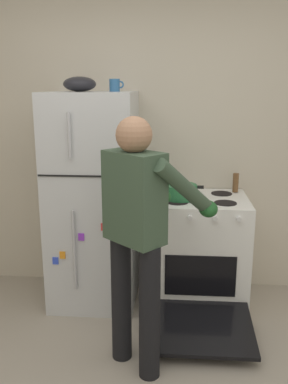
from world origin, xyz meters
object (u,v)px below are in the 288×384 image
object	(u,v)px
coffee_mug	(115,85)
refrigerator	(94,200)
pepper_mill	(236,183)
red_pot	(180,192)
stove_range	(198,252)
person_cook	(140,223)
mixing_bowl	(80,84)

from	to	relation	value
coffee_mug	refrigerator	bearing A→B (deg)	-164.60
pepper_mill	red_pot	bearing A→B (deg)	-151.48
coffee_mug	pepper_mill	distance (m)	1.26
red_pot	coffee_mug	bearing A→B (deg)	169.03
stove_range	person_cook	size ratio (longest dim) A/B	0.76
red_pot	mixing_bowl	distance (m)	1.13
stove_range	coffee_mug	world-z (taller)	coffee_mug
person_cook	refrigerator	bearing A→B (deg)	117.68
stove_range	pepper_mill	bearing A→B (deg)	35.97
stove_range	mixing_bowl	xyz separation A→B (m)	(-0.94, 0.02, 1.33)
red_pot	refrigerator	bearing A→B (deg)	175.93
person_cook	mixing_bowl	bearing A→B (deg)	121.70
refrigerator	pepper_mill	world-z (taller)	refrigerator
stove_range	pepper_mill	size ratio (longest dim) A/B	7.78
stove_range	pepper_mill	xyz separation A→B (m)	(0.30, 0.22, 0.54)
refrigerator	mixing_bowl	bearing A→B (deg)	179.78
mixing_bowl	pepper_mill	bearing A→B (deg)	9.17
refrigerator	coffee_mug	size ratio (longest dim) A/B	15.33
red_pot	person_cook	bearing A→B (deg)	-107.18
coffee_mug	stove_range	bearing A→B (deg)	-5.73
red_pot	pepper_mill	xyz separation A→B (m)	(0.46, 0.25, 0.02)
refrigerator	red_pot	bearing A→B (deg)	-4.07
refrigerator	pepper_mill	size ratio (longest dim) A/B	11.03
refrigerator	red_pot	xyz separation A→B (m)	(0.70, -0.05, 0.10)
stove_range	red_pot	bearing A→B (deg)	-168.61
person_cook	mixing_bowl	world-z (taller)	mixing_bowl
stove_range	mixing_bowl	size ratio (longest dim) A/B	4.85
refrigerator	mixing_bowl	distance (m)	0.92
person_cook	coffee_mug	xyz separation A→B (m)	(-0.27, 0.91, 0.80)
person_cook	red_pot	size ratio (longest dim) A/B	4.42
refrigerator	stove_range	xyz separation A→B (m)	(0.86, -0.02, -0.42)
stove_range	mixing_bowl	distance (m)	1.63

